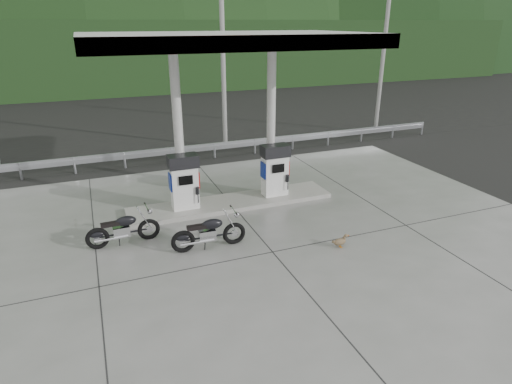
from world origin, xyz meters
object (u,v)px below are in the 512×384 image
object	(u,v)px
gas_pump_right	(275,170)
duck	(340,242)
gas_pump_left	(184,182)
motorcycle_left	(123,229)
motorcycle_right	(209,233)

from	to	relation	value
gas_pump_right	duck	bearing A→B (deg)	-86.51
gas_pump_right	gas_pump_left	bearing A→B (deg)	180.00
gas_pump_right	motorcycle_left	world-z (taller)	gas_pump_right
gas_pump_left	duck	distance (m)	5.30
gas_pump_left	duck	world-z (taller)	gas_pump_left
motorcycle_right	motorcycle_left	bearing A→B (deg)	154.88
motorcycle_right	duck	xyz separation A→B (m)	(3.38, -1.31, -0.30)
gas_pump_right	motorcycle_right	size ratio (longest dim) A/B	0.92
gas_pump_left	motorcycle_right	size ratio (longest dim) A/B	0.92
motorcycle_left	duck	bearing A→B (deg)	-25.71
gas_pump_left	motorcycle_left	xyz separation A→B (m)	(-2.11, -1.52, -0.60)
gas_pump_right	duck	xyz separation A→B (m)	(0.24, -3.94, -0.89)
gas_pump_right	motorcycle_right	distance (m)	4.14
motorcycle_right	gas_pump_right	bearing A→B (deg)	41.87
gas_pump_right	motorcycle_left	bearing A→B (deg)	-164.02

